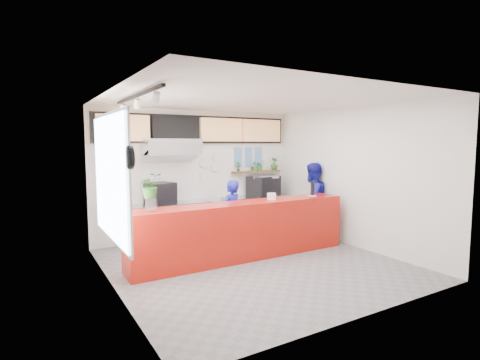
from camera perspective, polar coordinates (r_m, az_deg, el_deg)
name	(u,v)px	position (r m, az deg, el deg)	size (l,w,h in m)	color
floor	(255,264)	(7.11, 2.23, -12.65)	(5.00, 5.00, 0.00)	slate
ceiling	(255,100)	(6.80, 2.33, 12.13)	(5.00, 5.00, 0.00)	silver
wall_back	(198,174)	(8.99, -6.40, 0.94)	(5.00, 5.00, 0.00)	white
wall_left	(113,193)	(5.84, -18.83, -1.86)	(5.00, 5.00, 0.00)	white
wall_right	(352,177)	(8.41, 16.75, 0.41)	(5.00, 5.00, 0.00)	white
service_counter	(243,230)	(7.29, 0.53, -7.69)	(4.50, 0.60, 1.10)	#B3170C
cream_band	(198,127)	(8.95, -6.45, 7.97)	(5.00, 0.02, 0.80)	beige
prep_bench	(171,223)	(8.56, -10.41, -6.46)	(1.80, 0.60, 0.90)	#B2B5BA
panini_oven	(160,193)	(8.37, -12.04, -2.00)	(0.52, 0.52, 0.47)	black
extraction_hood	(171,147)	(8.33, -10.50, 4.99)	(1.20, 0.70, 0.35)	#B2B5BA
hood_lip	(171,156)	(8.34, -10.47, 3.62)	(1.20, 0.70, 0.08)	#B2B5BA
right_bench	(257,213)	(9.58, 2.66, -5.08)	(1.80, 0.60, 0.90)	#B2B5BA
espresso_machine	(264,186)	(9.58, 3.60, -0.87)	(0.77, 0.55, 0.49)	black
espresso_tray	(264,177)	(9.55, 3.61, 0.52)	(0.67, 0.46, 0.06)	#BBBDC3
herb_shelf	(257,172)	(9.66, 2.54, 1.30)	(1.40, 0.18, 0.04)	brown
menu_board_far_left	(123,128)	(8.28, -17.34, 7.59)	(1.10, 0.10, 0.55)	tan
menu_board_mid_left	(176,129)	(8.63, -9.75, 7.68)	(1.10, 0.10, 0.55)	black
menu_board_mid_right	(221,130)	(9.10, -2.85, 7.64)	(1.10, 0.10, 0.55)	tan
menu_board_far_right	(261,131)	(9.70, 3.28, 7.52)	(1.10, 0.10, 0.55)	tan
soffit	(198,130)	(8.93, -6.36, 7.65)	(4.80, 0.04, 0.65)	black
window_pane	(110,178)	(6.11, -19.19, 0.35)	(0.04, 2.20, 1.90)	silver
window_frame	(111,178)	(6.12, -19.01, 0.35)	(0.03, 2.30, 2.00)	#B2B5BA
wall_clock_rim	(130,158)	(4.93, -16.44, 3.31)	(0.30, 0.30, 0.05)	black
wall_clock_face	(132,157)	(4.93, -16.10, 3.32)	(0.26, 0.26, 0.02)	white
track_rail	(137,95)	(5.93, -15.41, 12.31)	(0.05, 2.40, 0.04)	black
dec_plate_a	(204,163)	(9.00, -5.46, 2.55)	(0.24, 0.24, 0.03)	silver
dec_plate_b	(216,167)	(9.14, -3.75, 1.98)	(0.24, 0.24, 0.03)	silver
dec_plate_c	(204,176)	(9.03, -5.45, 0.65)	(0.24, 0.24, 0.03)	silver
dec_plate_d	(217,157)	(9.15, -3.48, 3.56)	(0.24, 0.24, 0.03)	silver
photo_frame_a	(238,152)	(9.44, -0.26, 4.24)	(0.20, 0.02, 0.25)	#598CBF
photo_frame_b	(248,152)	(9.60, 1.29, 4.26)	(0.20, 0.02, 0.25)	#598CBF
photo_frame_c	(258,152)	(9.76, 2.79, 4.28)	(0.20, 0.02, 0.25)	#598CBF
photo_frame_d	(238,162)	(9.45, -0.26, 2.72)	(0.20, 0.02, 0.25)	#598CBF
photo_frame_e	(248,162)	(9.61, 1.28, 2.77)	(0.20, 0.02, 0.25)	#598CBF
photo_frame_f	(258,162)	(9.77, 2.78, 2.81)	(0.20, 0.02, 0.25)	#598CBF
staff_center	(231,216)	(7.78, -1.37, -5.44)	(0.54, 0.35, 1.47)	#151893
staff_right	(312,200)	(9.07, 10.93, -2.99)	(0.86, 0.67, 1.77)	#151893
herb_a	(238,166)	(9.37, -0.27, 2.09)	(0.14, 0.09, 0.26)	#2B6A25
herb_b	(253,166)	(9.60, 2.01, 2.15)	(0.14, 0.11, 0.26)	#2B6A25
herb_c	(260,165)	(9.71, 3.03, 2.24)	(0.25, 0.21, 0.27)	#2B6A25
herb_d	(274,164)	(9.97, 5.24, 2.46)	(0.18, 0.16, 0.33)	#2B6A25
glass_vase	(151,205)	(6.39, -13.42, -3.71)	(0.18, 0.18, 0.22)	white
basil_vase	(150,186)	(6.35, -13.49, -0.84)	(0.38, 0.33, 0.42)	#2B6A25
napkin_holder	(272,196)	(7.51, 4.83, -2.51)	(0.16, 0.10, 0.14)	white
white_plate	(312,196)	(8.19, 10.95, -2.35)	(0.17, 0.17, 0.01)	white
pepper_mill	(312,188)	(8.17, 10.98, -1.22)	(0.08, 0.08, 0.31)	black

